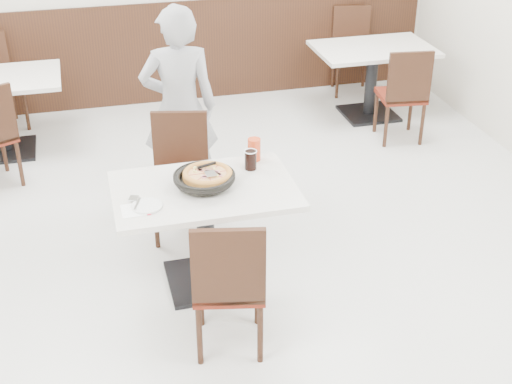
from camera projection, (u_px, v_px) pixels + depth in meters
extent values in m
plane|color=#ADADA8|center=(239.00, 277.00, 5.07)|extent=(7.00, 7.00, 0.00)
cube|color=black|center=(165.00, 53.00, 7.75)|extent=(5.90, 0.03, 1.10)
cylinder|color=black|center=(209.00, 182.00, 4.70)|extent=(0.13, 0.13, 0.04)
cylinder|color=black|center=(204.00, 181.00, 4.67)|extent=(0.42, 0.42, 0.01)
cylinder|color=orange|center=(208.00, 176.00, 4.69)|extent=(0.37, 0.37, 0.02)
cube|color=silver|center=(211.00, 174.00, 4.64)|extent=(0.07, 0.09, 0.00)
cube|color=white|center=(135.00, 210.00, 4.42)|extent=(0.17, 0.17, 0.00)
cylinder|color=white|center=(147.00, 206.00, 4.44)|extent=(0.22, 0.22, 0.01)
cube|color=silver|center=(137.00, 204.00, 4.45)|extent=(0.06, 0.15, 0.00)
cylinder|color=black|center=(251.00, 160.00, 4.88)|extent=(0.09, 0.09, 0.13)
cylinder|color=red|center=(254.00, 149.00, 4.99)|extent=(0.10, 0.10, 0.16)
imported|color=#A2A3A7|center=(179.00, 108.00, 5.64)|extent=(0.64, 0.45, 1.66)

